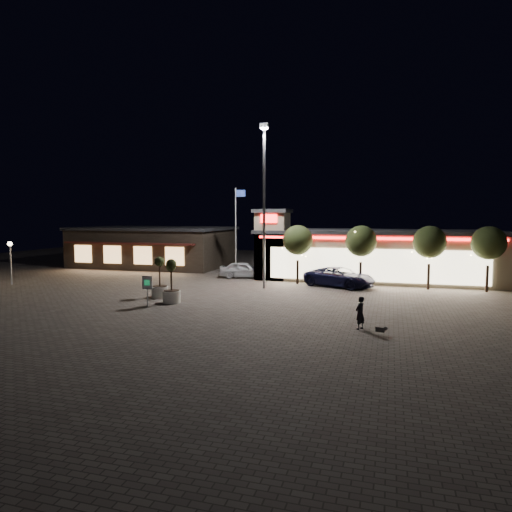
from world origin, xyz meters
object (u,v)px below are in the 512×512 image
(white_sedan, at_px, (244,270))
(pedestrian, at_px, (360,313))
(planter_mid, at_px, (171,290))
(pickup_truck, at_px, (340,277))
(valet_sign, at_px, (147,285))
(planter_left, at_px, (160,285))

(white_sedan, distance_m, pedestrian, 19.58)
(planter_mid, bearing_deg, pickup_truck, 45.39)
(white_sedan, relative_size, valet_sign, 2.27)
(pickup_truck, bearing_deg, white_sedan, 94.56)
(white_sedan, bearing_deg, planter_mid, 166.93)
(valet_sign, bearing_deg, pickup_truck, 47.42)
(pickup_truck, xyz_separation_m, planter_left, (-11.16, -8.21, 0.09))
(planter_left, distance_m, valet_sign, 3.19)
(pickup_truck, distance_m, planter_mid, 13.60)
(valet_sign, bearing_deg, planter_left, 104.80)
(planter_left, bearing_deg, pedestrian, -20.38)
(valet_sign, bearing_deg, planter_mid, 63.22)
(pickup_truck, height_order, valet_sign, valet_sign)
(pedestrian, bearing_deg, planter_left, -78.97)
(white_sedan, distance_m, planter_left, 11.26)
(pickup_truck, distance_m, valet_sign, 15.31)
(white_sedan, distance_m, planter_mid, 12.50)
(pickup_truck, relative_size, pedestrian, 3.43)
(pickup_truck, relative_size, valet_sign, 2.93)
(pickup_truck, xyz_separation_m, planter_mid, (-9.55, -9.68, 0.04))
(white_sedan, height_order, valet_sign, valet_sign)
(white_sedan, height_order, planter_left, planter_left)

